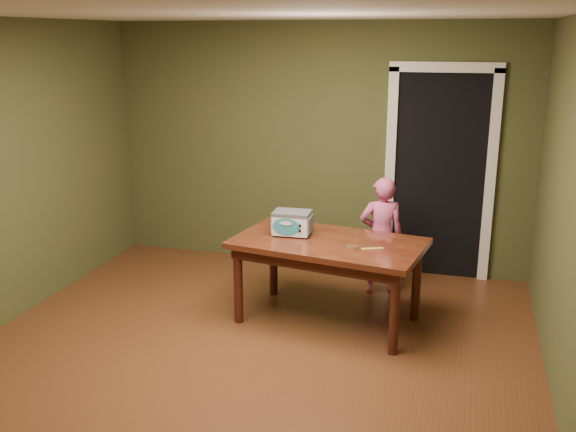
{
  "coord_description": "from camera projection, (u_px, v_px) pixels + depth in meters",
  "views": [
    {
      "loc": [
        1.56,
        -4.11,
        2.45
      ],
      "look_at": [
        0.11,
        1.0,
        0.95
      ],
      "focal_mm": 40.0,
      "sensor_mm": 36.0,
      "label": 1
    }
  ],
  "objects": [
    {
      "name": "spatula",
      "position": [
        372.0,
        249.0,
        5.28
      ],
      "size": [
        0.18,
        0.09,
        0.01
      ],
      "primitive_type": "cube",
      "rotation": [
        0.0,
        0.0,
        0.39
      ],
      "color": "#DCC85F",
      "rests_on": "dining_table"
    },
    {
      "name": "dining_table",
      "position": [
        328.0,
        252.0,
        5.53
      ],
      "size": [
        1.72,
        1.14,
        0.75
      ],
      "rotation": [
        0.0,
        0.0,
        -0.16
      ],
      "color": "#36120C",
      "rests_on": "floor"
    },
    {
      "name": "child",
      "position": [
        381.0,
        236.0,
        6.18
      ],
      "size": [
        0.49,
        0.39,
        1.16
      ],
      "primitive_type": "imported",
      "rotation": [
        0.0,
        0.0,
        3.44
      ],
      "color": "#D5578D",
      "rests_on": "floor"
    },
    {
      "name": "baking_pan",
      "position": [
        352.0,
        247.0,
        5.29
      ],
      "size": [
        0.1,
        0.1,
        0.02
      ],
      "color": "silver",
      "rests_on": "dining_table"
    },
    {
      "name": "toy_oven",
      "position": [
        292.0,
        222.0,
        5.64
      ],
      "size": [
        0.35,
        0.25,
        0.21
      ],
      "rotation": [
        0.0,
        0.0,
        0.04
      ],
      "color": "#4C4F54",
      "rests_on": "dining_table"
    },
    {
      "name": "room_shell",
      "position": [
        233.0,
        147.0,
        4.41
      ],
      "size": [
        4.52,
        5.02,
        2.61
      ],
      "color": "#3C4424",
      "rests_on": "ground"
    },
    {
      "name": "doorway",
      "position": [
        441.0,
        171.0,
        6.82
      ],
      "size": [
        1.1,
        0.66,
        2.25
      ],
      "color": "black",
      "rests_on": "ground"
    },
    {
      "name": "floor",
      "position": [
        238.0,
        369.0,
        4.88
      ],
      "size": [
        5.0,
        5.0,
        0.0
      ],
      "primitive_type": "plane",
      "color": "#5E2F1B",
      "rests_on": "ground"
    }
  ]
}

